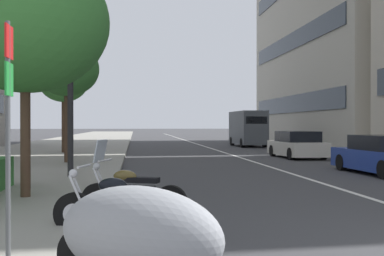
% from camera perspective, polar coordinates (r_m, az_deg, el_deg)
% --- Properties ---
extents(sidewalk_right_plaza, '(160.00, 9.32, 0.15)m').
position_cam_1_polar(sidewalk_right_plaza, '(35.41, -15.15, -2.34)').
color(sidewalk_right_plaza, gray).
rests_on(sidewalk_right_plaza, ground).
extents(lane_centre_stripe, '(110.00, 0.16, 0.01)m').
position_cam_1_polar(lane_centre_stripe, '(40.41, 1.23, -2.09)').
color(lane_centre_stripe, silver).
rests_on(lane_centre_stripe, ground).
extents(motorcycle_nearest_camera, '(1.75, 2.05, 1.13)m').
position_cam_1_polar(motorcycle_nearest_camera, '(5.20, -6.49, -12.39)').
color(motorcycle_nearest_camera, gray).
rests_on(motorcycle_nearest_camera, ground).
extents(motorcycle_by_sign_pole, '(0.75, 2.24, 1.12)m').
position_cam_1_polar(motorcycle_by_sign_pole, '(7.86, -8.26, -9.38)').
color(motorcycle_by_sign_pole, black).
rests_on(motorcycle_by_sign_pole, ground).
extents(motorcycle_far_end_row, '(0.90, 2.01, 1.47)m').
position_cam_1_polar(motorcycle_far_end_row, '(9.35, -7.15, -7.75)').
color(motorcycle_far_end_row, black).
rests_on(motorcycle_far_end_row, ground).
extents(car_lead_in_lane, '(4.68, 1.93, 1.39)m').
position_cam_1_polar(car_lead_in_lane, '(18.47, 21.52, -3.09)').
color(car_lead_in_lane, navy).
rests_on(car_lead_in_lane, ground).
extents(car_far_down_avenue, '(4.44, 2.05, 1.41)m').
position_cam_1_polar(car_far_down_avenue, '(26.22, 12.25, -2.00)').
color(car_far_down_avenue, beige).
rests_on(car_far_down_avenue, ground).
extents(delivery_van_ahead, '(5.28, 2.11, 2.83)m').
position_cam_1_polar(delivery_van_ahead, '(39.21, 6.57, 0.02)').
color(delivery_van_ahead, '#4C5156').
rests_on(delivery_van_ahead, ground).
extents(parking_sign_by_curb, '(0.32, 0.06, 2.86)m').
position_cam_1_polar(parking_sign_by_curb, '(6.23, -20.81, 1.97)').
color(parking_sign_by_curb, '#47494C').
rests_on(parking_sign_by_curb, sidewalk_right_plaza).
extents(street_lamp_with_banners, '(1.26, 2.50, 8.58)m').
position_cam_1_polar(street_lamp_with_banners, '(15.77, -12.87, 13.15)').
color(street_lamp_with_banners, '#232326').
rests_on(street_lamp_with_banners, sidewalk_right_plaza).
extents(street_tree_near_plaza_corner, '(3.74, 3.74, 5.50)m').
position_cam_1_polar(street_tree_near_plaza_corner, '(11.65, -19.05, 11.72)').
color(street_tree_near_plaza_corner, '#473323').
rests_on(street_tree_near_plaza_corner, sidewalk_right_plaza).
extents(street_tree_mid_sidewalk, '(2.75, 2.75, 5.17)m').
position_cam_1_polar(street_tree_mid_sidewalk, '(21.50, -14.54, 6.71)').
color(street_tree_mid_sidewalk, '#473323').
rests_on(street_tree_mid_sidewalk, sidewalk_right_plaza).
extents(street_tree_by_lamp_post, '(2.83, 2.83, 5.32)m').
position_cam_1_polar(street_tree_by_lamp_post, '(29.03, -14.89, 5.31)').
color(street_tree_by_lamp_post, '#473323').
rests_on(street_tree_by_lamp_post, sidewalk_right_plaza).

